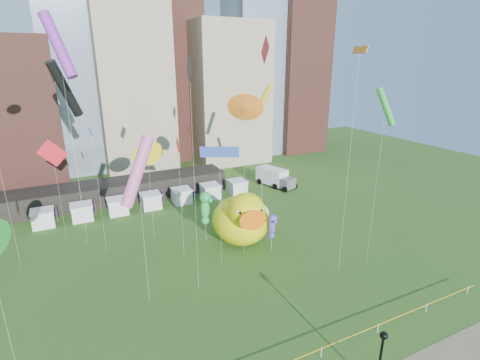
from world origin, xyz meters
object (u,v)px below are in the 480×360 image
small_duck (259,212)px  lamppost (381,355)px  box_truck (275,177)px  seahorse_green (205,205)px  big_duck (242,218)px  seahorse_purple (272,225)px

small_duck → lamppost: bearing=-79.6°
box_truck → seahorse_green: bearing=-160.0°
big_duck → seahorse_green: bearing=155.8°
small_duck → seahorse_purple: (-2.72, -8.13, 2.05)m
lamppost → box_truck: bearing=68.0°
big_duck → seahorse_purple: big_duck is taller
big_duck → lamppost: bearing=-83.0°
small_duck → box_truck: bearing=73.9°
seahorse_green → box_truck: bearing=23.4°
seahorse_green → lamppost: 26.26m
seahorse_green → lamppost: seahorse_green is taller
seahorse_green → big_duck: bearing=-48.1°
big_duck → small_duck: bearing=52.6°
big_duck → seahorse_green: 4.81m
seahorse_green → seahorse_purple: size_ratio=1.39×
seahorse_green → box_truck: size_ratio=0.84×
small_duck → seahorse_green: seahorse_green is taller
small_duck → seahorse_green: size_ratio=0.67×
small_duck → box_truck: (10.14, 12.47, 0.21)m
small_duck → seahorse_green: (-8.98, -2.26, 3.46)m
lamppost → box_truck: size_ratio=0.65×
big_duck → small_duck: 7.35m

